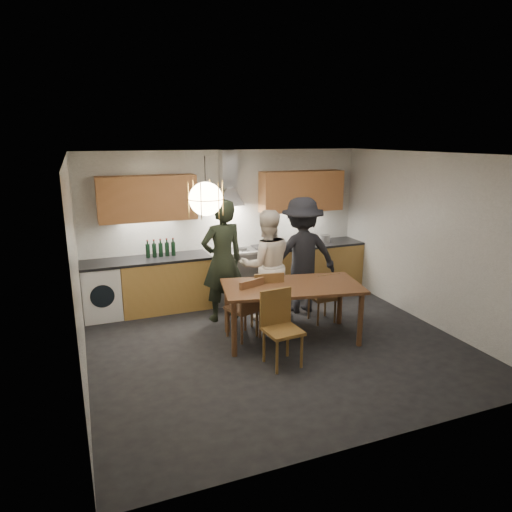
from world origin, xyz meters
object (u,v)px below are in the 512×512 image
object	(u,v)px
mixing_bowl	(298,243)
chair_front	(279,322)
person_left	(222,261)
wine_bottles	(161,248)
person_right	(302,255)
chair_back_left	(247,305)
stock_pot	(325,239)
person_mid	(266,265)
dining_table	(292,291)

from	to	relation	value
mixing_bowl	chair_front	bearing A→B (deg)	-121.24
person_left	wine_bottles	distance (m)	1.16
person_right	mixing_bowl	bearing A→B (deg)	-108.81
mixing_bowl	wine_bottles	size ratio (longest dim) A/B	0.68
chair_front	person_right	size ratio (longest dim) A/B	0.51
chair_back_left	mixing_bowl	world-z (taller)	mixing_bowl
mixing_bowl	stock_pot	distance (m)	0.57
person_left	mixing_bowl	distance (m)	1.82
wine_bottles	person_right	bearing A→B (deg)	-23.86
chair_front	person_mid	distance (m)	1.52
chair_front	wine_bottles	distance (m)	2.72
person_right	mixing_bowl	size ratio (longest dim) A/B	5.69
stock_pot	wine_bottles	distance (m)	3.04
chair_front	stock_pot	xyz separation A→B (m)	(2.00, 2.39, 0.42)
person_right	stock_pot	bearing A→B (deg)	-132.58
dining_table	mixing_bowl	world-z (taller)	mixing_bowl
person_left	wine_bottles	world-z (taller)	person_left
chair_back_left	person_mid	bearing A→B (deg)	-150.18
dining_table	mixing_bowl	size ratio (longest dim) A/B	6.21
chair_back_left	person_right	size ratio (longest dim) A/B	0.48
person_right	stock_pot	xyz separation A→B (m)	(0.92, 0.86, 0.02)
person_left	person_right	xyz separation A→B (m)	(1.31, -0.11, -0.01)
mixing_bowl	person_mid	bearing A→B (deg)	-137.44
mixing_bowl	person_right	bearing A→B (deg)	-113.14
person_mid	stock_pot	xyz separation A→B (m)	(1.59, 0.97, 0.09)
chair_back_left	wine_bottles	distance (m)	1.97
chair_front	wine_bottles	xyz separation A→B (m)	(-1.04, 2.47, 0.50)
person_right	mixing_bowl	world-z (taller)	person_right
chair_back_left	mixing_bowl	distance (m)	2.27
chair_front	mixing_bowl	xyz separation A→B (m)	(1.43, 2.36, 0.39)
chair_front	person_mid	size ratio (longest dim) A/B	0.55
chair_front	person_right	xyz separation A→B (m)	(1.08, 1.53, 0.40)
person_mid	wine_bottles	bearing A→B (deg)	-27.46
chair_back_left	person_left	xyz separation A→B (m)	(-0.09, 0.85, 0.43)
dining_table	chair_front	world-z (taller)	chair_front
person_mid	person_right	bearing A→B (deg)	-162.70
person_right	wine_bottles	bearing A→B (deg)	-19.53
person_mid	wine_bottles	distance (m)	1.79
dining_table	wine_bottles	bearing A→B (deg)	139.20
chair_front	person_left	xyz separation A→B (m)	(-0.24, 1.64, 0.41)
person_right	chair_front	bearing A→B (deg)	59.18
chair_back_left	stock_pot	xyz separation A→B (m)	(2.14, 1.60, 0.44)
person_right	stock_pot	size ratio (longest dim) A/B	10.00
dining_table	person_mid	distance (m)	0.86
person_mid	stock_pot	bearing A→B (deg)	-140.38
dining_table	person_right	distance (m)	1.17
dining_table	person_left	bearing A→B (deg)	133.82
chair_back_left	person_mid	world-z (taller)	person_mid
mixing_bowl	wine_bottles	bearing A→B (deg)	177.59
person_left	chair_front	bearing A→B (deg)	88.63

